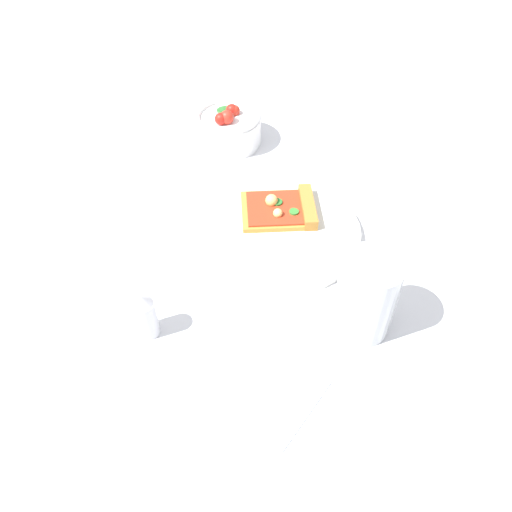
{
  "coord_description": "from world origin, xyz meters",
  "views": [
    {
      "loc": [
        -0.36,
        0.46,
        0.56
      ],
      "look_at": [
        -0.03,
        0.08,
        0.03
      ],
      "focal_mm": 36.16,
      "sensor_mm": 36.0,
      "label": 1
    }
  ],
  "objects_px": {
    "paper_napkin": "(272,391)",
    "pepper_shaker": "(143,314)",
    "plate": "(280,232)",
    "pizza_slice_main": "(284,209)",
    "salad_bowl": "(229,127)",
    "soda_glass": "(365,298)"
  },
  "relations": [
    {
      "from": "paper_napkin",
      "to": "pepper_shaker",
      "type": "xyz_separation_m",
      "value": [
        0.18,
        0.04,
        0.03
      ]
    },
    {
      "from": "plate",
      "to": "pizza_slice_main",
      "type": "height_order",
      "value": "pizza_slice_main"
    },
    {
      "from": "pizza_slice_main",
      "to": "paper_napkin",
      "type": "height_order",
      "value": "pizza_slice_main"
    },
    {
      "from": "pepper_shaker",
      "to": "salad_bowl",
      "type": "bearing_deg",
      "value": -61.25
    },
    {
      "from": "pepper_shaker",
      "to": "soda_glass",
      "type": "bearing_deg",
      "value": -137.21
    },
    {
      "from": "pepper_shaker",
      "to": "plate",
      "type": "bearing_deg",
      "value": -94.27
    },
    {
      "from": "salad_bowl",
      "to": "paper_napkin",
      "type": "xyz_separation_m",
      "value": [
        -0.39,
        0.35,
        -0.03
      ]
    },
    {
      "from": "pizza_slice_main",
      "to": "paper_napkin",
      "type": "distance_m",
      "value": 0.31
    },
    {
      "from": "pizza_slice_main",
      "to": "soda_glass",
      "type": "distance_m",
      "value": 0.23
    },
    {
      "from": "pepper_shaker",
      "to": "pizza_slice_main",
      "type": "bearing_deg",
      "value": -90.01
    },
    {
      "from": "plate",
      "to": "salad_bowl",
      "type": "relative_size",
      "value": 2.06
    },
    {
      "from": "salad_bowl",
      "to": "plate",
      "type": "bearing_deg",
      "value": 150.06
    },
    {
      "from": "soda_glass",
      "to": "paper_napkin",
      "type": "height_order",
      "value": "soda_glass"
    },
    {
      "from": "plate",
      "to": "pepper_shaker",
      "type": "distance_m",
      "value": 0.25
    },
    {
      "from": "salad_bowl",
      "to": "pepper_shaker",
      "type": "bearing_deg",
      "value": 118.75
    },
    {
      "from": "salad_bowl",
      "to": "soda_glass",
      "type": "xyz_separation_m",
      "value": [
        -0.42,
        0.19,
        0.02
      ]
    },
    {
      "from": "paper_napkin",
      "to": "pepper_shaker",
      "type": "distance_m",
      "value": 0.19
    },
    {
      "from": "plate",
      "to": "soda_glass",
      "type": "xyz_separation_m",
      "value": [
        -0.19,
        0.06,
        0.05
      ]
    },
    {
      "from": "salad_bowl",
      "to": "soda_glass",
      "type": "distance_m",
      "value": 0.46
    },
    {
      "from": "paper_napkin",
      "to": "pepper_shaker",
      "type": "height_order",
      "value": "pepper_shaker"
    },
    {
      "from": "soda_glass",
      "to": "pepper_shaker",
      "type": "relative_size",
      "value": 1.66
    },
    {
      "from": "pizza_slice_main",
      "to": "salad_bowl",
      "type": "height_order",
      "value": "salad_bowl"
    }
  ]
}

